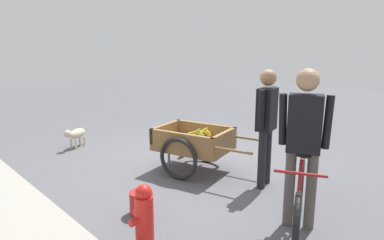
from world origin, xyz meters
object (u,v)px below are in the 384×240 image
at_px(fruit_cart, 194,144).
at_px(fire_hydrant, 144,218).
at_px(dog, 76,134).
at_px(cyclist_person, 304,134).
at_px(vendor_person, 266,118).
at_px(bicycle, 299,202).
at_px(plastic_bucket, 141,203).

relative_size(fruit_cart, fire_hydrant, 2.68).
bearing_deg(dog, cyclist_person, -174.38).
bearing_deg(cyclist_person, fruit_cart, -9.76).
distance_m(fruit_cart, fire_hydrant, 2.20).
bearing_deg(vendor_person, bicycle, 141.11).
bearing_deg(cyclist_person, vendor_person, -35.84).
bearing_deg(plastic_bucket, vendor_person, -105.52).
relative_size(vendor_person, cyclist_person, 0.95).
bearing_deg(bicycle, cyclist_person, -62.39).
bearing_deg(bicycle, fire_hydrant, 57.37).
height_order(fruit_cart, plastic_bucket, fruit_cart).
relative_size(fruit_cart, bicycle, 1.20).
xyz_separation_m(fruit_cart, dog, (2.46, 0.79, -0.17)).
height_order(vendor_person, cyclist_person, cyclist_person).
distance_m(dog, fire_hydrant, 3.84).
bearing_deg(fruit_cart, bicycle, 167.01).
bearing_deg(dog, fire_hydrant, 164.35).
height_order(vendor_person, bicycle, vendor_person).
bearing_deg(fire_hydrant, dog, -15.65).
height_order(fruit_cart, vendor_person, vendor_person).
xyz_separation_m(bicycle, plastic_bucket, (1.48, 0.94, -0.22)).
bearing_deg(fire_hydrant, bicycle, -122.63).
distance_m(cyclist_person, dog, 4.57).
height_order(cyclist_person, fire_hydrant, cyclist_person).
xyz_separation_m(dog, fire_hydrant, (-3.69, 1.03, 0.06)).
bearing_deg(bicycle, vendor_person, -38.89).
distance_m(bicycle, fire_hydrant, 1.59).
xyz_separation_m(bicycle, cyclist_person, (0.07, -0.13, 0.69)).
bearing_deg(fruit_cart, fire_hydrant, 124.05).
bearing_deg(vendor_person, fruit_cart, 16.29).
bearing_deg(fire_hydrant, vendor_person, -86.36).
relative_size(dog, plastic_bucket, 2.24).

